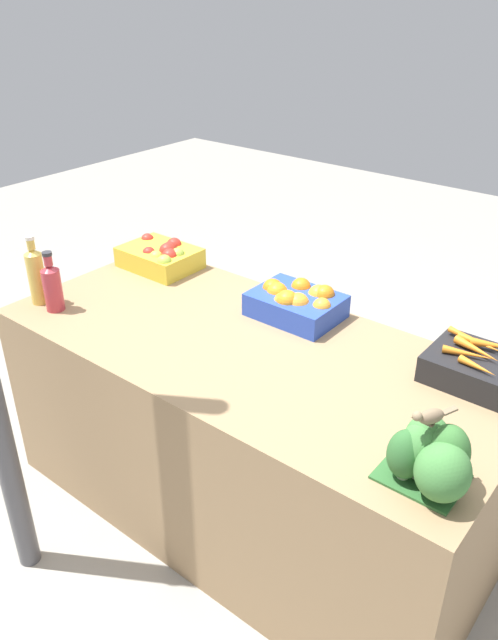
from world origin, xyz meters
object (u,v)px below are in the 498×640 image
(carrot_crate, at_px, (481,369))
(juice_bottle_golden, at_px, (36,275))
(apple_crate, at_px, (161,256))
(orange_crate, at_px, (296,302))
(sparrow_bird, at_px, (430,416))
(broccoli_pile, at_px, (431,456))
(juice_bottle_ruby, at_px, (52,286))

(carrot_crate, xyz_separation_m, juice_bottle_golden, (-1.63, -0.56, 0.07))
(apple_crate, bearing_deg, orange_crate, 0.14)
(juice_bottle_golden, xyz_separation_m, sparrow_bird, (1.69, -0.00, 0.10))
(apple_crate, bearing_deg, sparrow_bird, -19.99)
(sparrow_bird, bearing_deg, carrot_crate, -143.50)
(carrot_crate, distance_m, broccoli_pile, 0.56)
(carrot_crate, distance_m, sparrow_bird, 0.59)
(broccoli_pile, xyz_separation_m, juice_bottle_golden, (-1.70, -0.01, 0.03))
(orange_crate, bearing_deg, juice_bottle_ruby, -144.55)
(apple_crate, xyz_separation_m, sparrow_bird, (1.55, -0.56, 0.16))
(apple_crate, distance_m, broccoli_pile, 1.66)
(apple_crate, height_order, carrot_crate, same)
(juice_bottle_golden, height_order, sparrow_bird, juice_bottle_golden)
(carrot_crate, height_order, sparrow_bird, sparrow_bird)
(apple_crate, height_order, orange_crate, orange_crate)
(broccoli_pile, distance_m, sparrow_bird, 0.13)
(broccoli_pile, height_order, sparrow_bird, sparrow_bird)
(sparrow_bird, bearing_deg, orange_crate, -94.31)
(apple_crate, bearing_deg, juice_bottle_golden, -103.83)
(juice_bottle_golden, distance_m, sparrow_bird, 1.69)
(orange_crate, height_order, juice_bottle_ruby, juice_bottle_ruby)
(orange_crate, distance_m, juice_bottle_ruby, 0.97)
(apple_crate, bearing_deg, carrot_crate, 0.09)
(apple_crate, height_order, juice_bottle_golden, juice_bottle_golden)
(apple_crate, relative_size, carrot_crate, 1.00)
(broccoli_pile, height_order, juice_bottle_golden, juice_bottle_golden)
(sparrow_bird, bearing_deg, apple_crate, -78.80)
(broccoli_pile, bearing_deg, apple_crate, 160.50)
(apple_crate, height_order, sparrow_bird, sparrow_bird)
(apple_crate, distance_m, juice_bottle_ruby, 0.56)
(juice_bottle_golden, bearing_deg, sparrow_bird, -0.05)
(orange_crate, xyz_separation_m, juice_bottle_golden, (-0.89, -0.56, 0.06))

